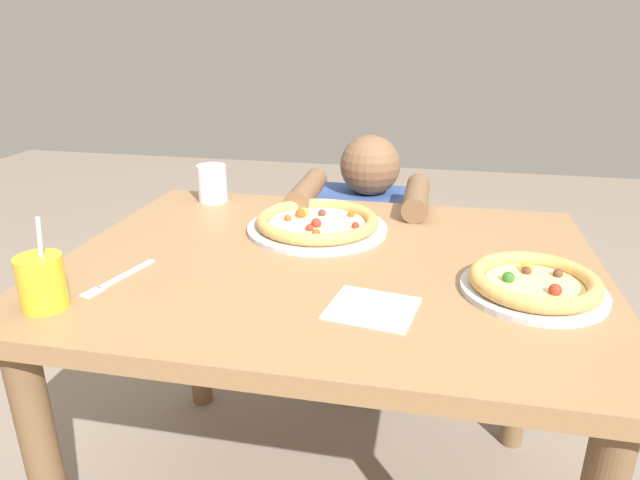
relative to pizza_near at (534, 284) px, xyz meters
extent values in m
cube|color=#936D47|center=(-0.43, 0.09, -0.04)|extent=(1.21, 0.92, 0.04)
cylinder|color=brown|center=(-0.96, 0.47, -0.42)|extent=(0.07, 0.07, 0.71)
cylinder|color=brown|center=(0.09, 0.47, -0.42)|extent=(0.07, 0.07, 0.71)
cylinder|color=#B7B7BC|center=(0.00, 0.00, -0.01)|extent=(0.28, 0.28, 0.01)
cylinder|color=#E5CC7F|center=(0.00, 0.00, 0.00)|extent=(0.19, 0.19, 0.01)
torus|color=tan|center=(0.00, 0.00, 0.01)|extent=(0.25, 0.25, 0.03)
sphere|color=brown|center=(-0.01, 0.05, 0.01)|extent=(0.02, 0.02, 0.02)
sphere|color=#2D6623|center=(-0.05, 0.00, 0.01)|extent=(0.02, 0.02, 0.02)
sphere|color=brown|center=(0.05, 0.04, 0.01)|extent=(0.02, 0.02, 0.02)
sphere|color=maroon|center=(0.03, -0.04, 0.01)|extent=(0.02, 0.02, 0.02)
sphere|color=gold|center=(-0.01, 0.06, 0.01)|extent=(0.03, 0.03, 0.03)
cylinder|color=#B7B7BC|center=(-0.50, 0.27, -0.01)|extent=(0.36, 0.36, 0.01)
cylinder|color=beige|center=(-0.50, 0.27, 0.00)|extent=(0.25, 0.25, 0.01)
torus|color=tan|center=(-0.50, 0.27, 0.01)|extent=(0.32, 0.32, 0.03)
sphere|color=maroon|center=(-0.50, 0.21, 0.01)|extent=(0.02, 0.02, 0.02)
sphere|color=#BF4C19|center=(-0.48, 0.17, 0.01)|extent=(0.02, 0.02, 0.02)
sphere|color=maroon|center=(-0.49, 0.24, 0.01)|extent=(0.03, 0.03, 0.03)
sphere|color=#BF4C19|center=(-0.55, 0.30, 0.01)|extent=(0.03, 0.03, 0.03)
sphere|color=#BF4C19|center=(-0.42, 0.33, 0.01)|extent=(0.02, 0.02, 0.02)
sphere|color=maroon|center=(-0.39, 0.25, 0.01)|extent=(0.02, 0.02, 0.02)
sphere|color=gold|center=(-0.54, 0.32, 0.01)|extent=(0.03, 0.03, 0.03)
sphere|color=brown|center=(-0.50, 0.33, 0.01)|extent=(0.02, 0.02, 0.02)
sphere|color=#BF4C19|center=(-0.57, 0.27, 0.01)|extent=(0.02, 0.02, 0.02)
cylinder|color=gold|center=(-0.91, -0.25, 0.03)|extent=(0.09, 0.09, 0.10)
cylinder|color=white|center=(-0.90, -0.25, 0.12)|extent=(0.03, 0.02, 0.09)
cylinder|color=silver|center=(-0.86, 0.46, 0.03)|extent=(0.09, 0.09, 0.11)
cube|color=white|center=(-0.86, 0.45, 0.07)|extent=(0.02, 0.02, 0.02)
cube|color=white|center=(-0.85, 0.45, 0.06)|extent=(0.03, 0.03, 0.02)
cube|color=white|center=(-0.86, 0.45, 0.06)|extent=(0.03, 0.03, 0.02)
cube|color=white|center=(-0.31, -0.13, -0.02)|extent=(0.18, 0.17, 0.00)
cube|color=silver|center=(-0.84, -0.08, -0.02)|extent=(0.05, 0.16, 0.00)
cube|color=silver|center=(-0.86, -0.18, -0.02)|extent=(0.03, 0.05, 0.00)
cylinder|color=#333847|center=(-0.42, 0.74, -0.55)|extent=(0.29, 0.29, 0.45)
cube|color=#334C8C|center=(-0.42, 0.74, -0.19)|extent=(0.36, 0.22, 0.27)
sphere|color=brown|center=(-0.42, 0.74, 0.05)|extent=(0.20, 0.20, 0.20)
cylinder|color=brown|center=(-0.58, 0.51, 0.01)|extent=(0.07, 0.28, 0.07)
cylinder|color=brown|center=(-0.25, 0.51, 0.01)|extent=(0.07, 0.28, 0.07)
camera|label=1|loc=(-0.21, -1.07, 0.48)|focal=31.39mm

